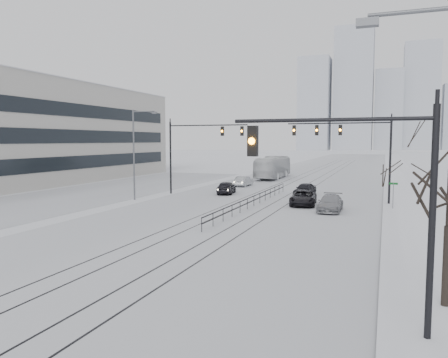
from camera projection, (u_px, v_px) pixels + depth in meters
road at (309, 179)px, 67.62m from camera, size 22.00×260.00×0.02m
sidewalk_east at (402, 181)px, 62.94m from camera, size 5.00×260.00×0.16m
curb at (384, 181)px, 63.79m from camera, size 0.10×260.00×0.12m
parking_strip at (102, 191)px, 51.18m from camera, size 14.00×60.00×0.03m
tram_rails at (279, 194)px, 48.93m from camera, size 5.30×180.00×0.01m
skyline at (377, 99)px, 262.72m from camera, size 96.00×48.00×72.00m
traffic_mast_near at (374, 188)px, 13.04m from camera, size 6.10×0.37×7.00m
traffic_mast_ne at (353, 143)px, 40.93m from camera, size 9.60×0.37×8.00m
traffic_mast_nw at (195, 144)px, 47.65m from camera, size 9.10×0.37×8.00m
street_light_west at (136, 148)px, 43.36m from camera, size 2.73×0.25×9.00m
median_fence at (254, 201)px, 39.55m from camera, size 0.06×24.00×1.00m
street_sign at (393, 192)px, 37.24m from camera, size 0.70×0.06×2.40m
sedan_sb_inner at (226, 188)px, 48.71m from camera, size 2.38×4.43×1.43m
sedan_sb_outer at (244, 181)px, 56.98m from camera, size 1.54×4.05×1.32m
sedan_nb_front at (303, 198)px, 40.16m from camera, size 2.71×5.06×1.35m
sedan_nb_right at (330, 203)px, 36.79m from camera, size 1.97×4.73×1.37m
sedan_nb_far at (305, 189)px, 47.15m from camera, size 2.22×4.26×1.38m
box_truck at (273, 168)px, 68.48m from camera, size 2.97×12.35×3.43m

